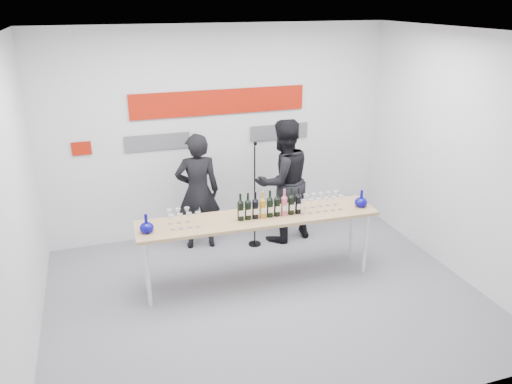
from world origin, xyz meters
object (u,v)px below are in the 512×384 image
at_px(presenter_left, 198,192).
at_px(mic_stand, 255,215).
at_px(presenter_right, 283,181).
at_px(tasting_table, 259,221).

distance_m(presenter_left, mic_stand, 0.86).
bearing_deg(presenter_left, mic_stand, 169.11).
distance_m(presenter_right, mic_stand, 0.62).
height_order(presenter_left, presenter_right, presenter_right).
bearing_deg(mic_stand, tasting_table, -121.13).
height_order(tasting_table, presenter_left, presenter_left).
xyz_separation_m(tasting_table, mic_stand, (0.25, 0.92, -0.34)).
height_order(tasting_table, presenter_right, presenter_right).
distance_m(tasting_table, presenter_right, 1.23).
height_order(tasting_table, mic_stand, mic_stand).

